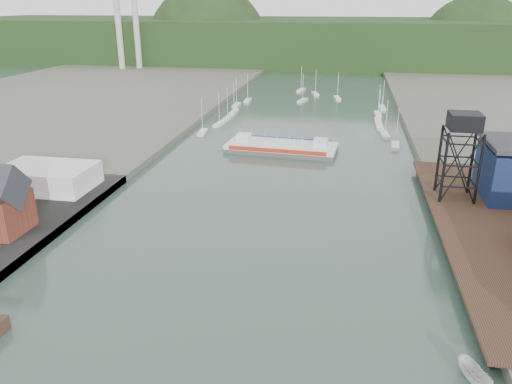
% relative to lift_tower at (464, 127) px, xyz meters
% --- Properties ---
extents(east_pier, '(14.00, 70.00, 2.45)m').
position_rel_lift_tower_xyz_m(east_pier, '(2.00, -13.00, -13.75)').
color(east_pier, black).
rests_on(east_pier, ground).
extents(white_shed, '(18.00, 12.00, 4.50)m').
position_rel_lift_tower_xyz_m(white_shed, '(-79.00, -8.00, -11.80)').
color(white_shed, silver).
rests_on(white_shed, west_quay).
extents(lift_tower, '(6.50, 6.50, 16.00)m').
position_rel_lift_tower_xyz_m(lift_tower, '(0.00, 0.00, 0.00)').
color(lift_tower, black).
rests_on(lift_tower, east_pier).
extents(marina_sailboats, '(57.71, 92.65, 0.90)m').
position_rel_lift_tower_xyz_m(marina_sailboats, '(-34.92, 80.46, -15.30)').
color(marina_sailboats, silver).
rests_on(marina_sailboats, ground).
extents(smokestacks, '(11.20, 8.20, 60.00)m').
position_rel_lift_tower_xyz_m(smokestacks, '(-141.00, 174.50, 14.35)').
color(smokestacks, '#B0B0AA').
rests_on(smokestacks, ground).
extents(distant_hills, '(500.00, 120.00, 80.00)m').
position_rel_lift_tower_xyz_m(distant_hills, '(-38.98, 243.35, -5.27)').
color(distant_hills, black).
rests_on(distant_hills, ground).
extents(chain_ferry, '(29.18, 13.53, 4.09)m').
position_rel_lift_tower_xyz_m(chain_ferry, '(-37.08, 31.45, -14.47)').
color(chain_ferry, '#48484B').
rests_on(chain_ferry, ground).
extents(motorboat, '(3.54, 5.50, 1.99)m').
position_rel_lift_tower_xyz_m(motorboat, '(-6.30, -48.88, -14.65)').
color(motorboat, silver).
rests_on(motorboat, ground).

